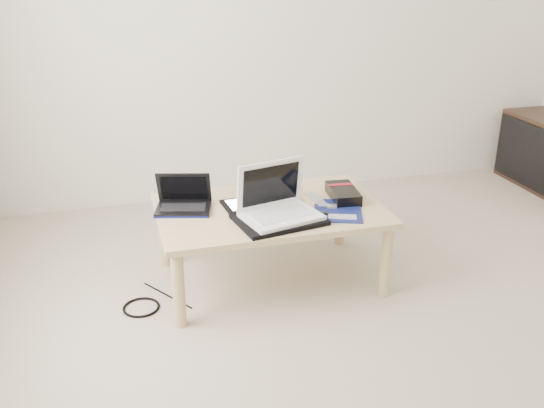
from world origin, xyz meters
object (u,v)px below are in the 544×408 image
object	(u,v)px
gpu_box	(343,193)
coffee_table	(270,217)
white_laptop	(278,205)
netbook	(184,202)

from	to	relation	value
gpu_box	coffee_table	bearing A→B (deg)	-177.40
coffee_table	white_laptop	distance (m)	0.19
coffee_table	gpu_box	size ratio (longest dim) A/B	4.10
white_laptop	gpu_box	size ratio (longest dim) A/B	1.46
gpu_box	netbook	bearing A→B (deg)	174.49
coffee_table	netbook	distance (m)	0.43
netbook	white_laptop	world-z (taller)	white_laptop
netbook	gpu_box	world-z (taller)	netbook
coffee_table	gpu_box	bearing A→B (deg)	2.60
coffee_table	netbook	bearing A→B (deg)	166.93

